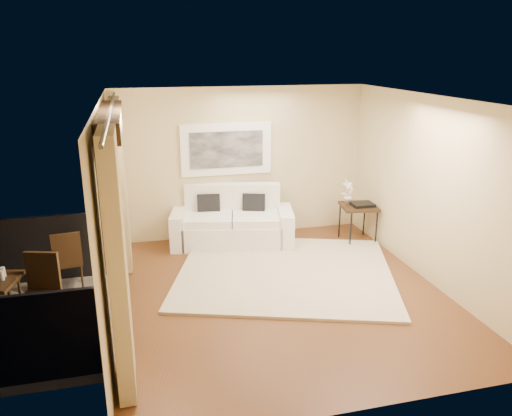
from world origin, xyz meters
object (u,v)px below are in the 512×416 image
object	(u,v)px
balcony_chair_near	(41,286)
sofa	(233,223)
side_table	(359,208)
balcony_chair_far	(68,257)
orchid	(348,192)

from	to	relation	value
balcony_chair_near	sofa	bearing A→B (deg)	54.54
sofa	side_table	distance (m)	2.26
balcony_chair_far	balcony_chair_near	xyz separation A→B (m)	(-0.21, -0.94, 0.04)
orchid	balcony_chair_near	world-z (taller)	orchid
side_table	balcony_chair_far	world-z (taller)	balcony_chair_far
side_table	balcony_chair_near	distance (m)	5.33
sofa	balcony_chair_far	size ratio (longest dim) A/B	2.49
orchid	balcony_chair_far	xyz separation A→B (m)	(-4.66, -0.99, -0.36)
balcony_chair_far	balcony_chair_near	size ratio (longest dim) A/B	0.94
side_table	balcony_chair_near	bearing A→B (deg)	-160.61
sofa	side_table	xyz separation A→B (m)	(2.20, -0.46, 0.25)
side_table	balcony_chair_far	bearing A→B (deg)	-170.22
balcony_chair_far	orchid	bearing A→B (deg)	-175.35
sofa	side_table	bearing A→B (deg)	0.21
balcony_chair_far	balcony_chair_near	world-z (taller)	balcony_chair_near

